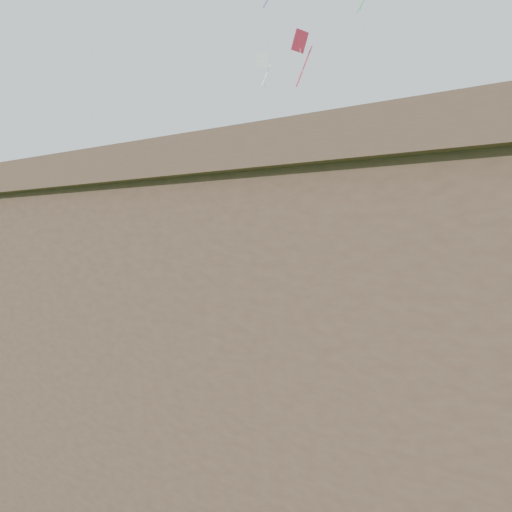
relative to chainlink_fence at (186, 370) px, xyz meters
name	(u,v)px	position (x,y,z in m)	size (l,w,h in m)	color
ground	(69,429)	(0.00, -6.00, -0.55)	(160.00, 160.00, 0.00)	#286021
sand_beach	(325,325)	(0.00, 16.00, -0.55)	(72.00, 20.00, 0.02)	tan
ocean	(435,281)	(0.00, 60.00, -0.55)	(160.00, 68.00, 0.02)	slate
chainlink_fence	(186,370)	(0.00, 0.00, 0.00)	(36.20, 0.20, 1.25)	#493429
picnic_table	(226,392)	(2.89, -1.00, -0.21)	(1.61, 1.22, 0.68)	brown
octopus_kite	(322,206)	(1.71, 11.24, 7.99)	(3.77, 2.66, 7.75)	red
kite_white	(262,67)	(-3.48, 12.54, 18.08)	(0.96, 0.70, 1.94)	white
kite_red	(300,54)	(1.67, 8.08, 16.36)	(1.14, 0.70, 2.59)	red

